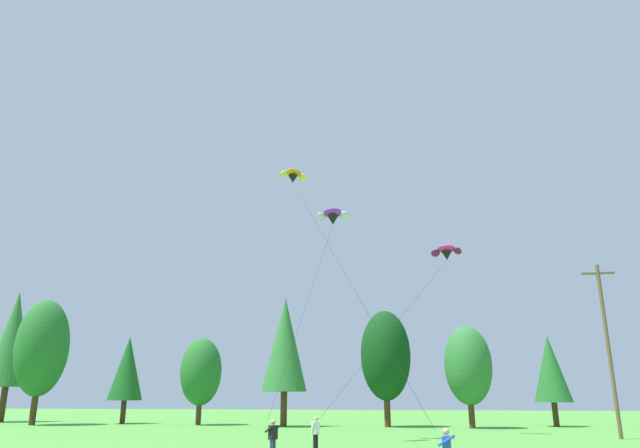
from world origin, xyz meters
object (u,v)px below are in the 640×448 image
(utility_pole, at_px, (608,344))
(parafoil_kite_high_purple, at_px, (333,216))
(parafoil_kite_mid_magenta, at_px, (446,252))
(parafoil_kite_far_orange, at_px, (293,176))
(kite_flyer_mid, at_px, (316,431))
(kite_flyer_near, at_px, (273,436))

(utility_pole, xyz_separation_m, parafoil_kite_high_purple, (-18.31, -4.32, 8.76))
(parafoil_kite_mid_magenta, xyz_separation_m, parafoil_kite_far_orange, (-10.36, -9.04, 3.51))
(kite_flyer_mid, relative_size, parafoil_kite_mid_magenta, 0.11)
(kite_flyer_mid, distance_m, parafoil_kite_mid_magenta, 20.49)
(kite_flyer_near, height_order, kite_flyer_mid, same)
(utility_pole, xyz_separation_m, kite_flyer_near, (-19.40, -16.08, -5.08))
(utility_pole, relative_size, parafoil_kite_high_purple, 0.84)
(parafoil_kite_mid_magenta, bearing_deg, parafoil_kite_high_purple, -141.59)
(utility_pole, distance_m, parafoil_kite_far_orange, 24.34)
(parafoil_kite_high_purple, distance_m, parafoil_kite_far_orange, 4.12)
(utility_pole, bearing_deg, parafoil_kite_far_orange, -161.31)
(kite_flyer_near, height_order, parafoil_kite_high_purple, parafoil_kite_high_purple)
(kite_flyer_mid, bearing_deg, parafoil_kite_high_purple, 91.10)
(parafoil_kite_far_orange, bearing_deg, parafoil_kite_mid_magenta, 41.13)
(utility_pole, distance_m, kite_flyer_mid, 22.42)
(parafoil_kite_high_purple, bearing_deg, utility_pole, 13.27)
(utility_pole, bearing_deg, kite_flyer_near, -140.35)
(kite_flyer_near, bearing_deg, kite_flyer_mid, 72.57)
(kite_flyer_near, bearing_deg, utility_pole, 39.65)
(parafoil_kite_high_purple, xyz_separation_m, parafoil_kite_mid_magenta, (8.05, 6.39, -1.37))
(kite_flyer_near, height_order, parafoil_kite_mid_magenta, parafoil_kite_mid_magenta)
(utility_pole, xyz_separation_m, parafoil_kite_mid_magenta, (-10.26, 2.07, 7.40))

